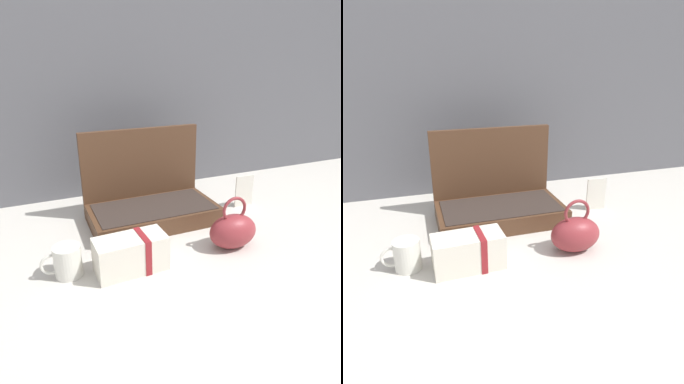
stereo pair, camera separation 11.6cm
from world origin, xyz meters
TOP-DOWN VIEW (x-y plane):
  - ground_plane at (0.00, 0.00)m, footprint 6.00×6.00m
  - back_wall at (0.00, 0.58)m, footprint 3.20×0.06m
  - open_suitcase at (-0.01, 0.19)m, footprint 0.51×0.29m
  - teal_pouch_handbag at (0.18, -0.15)m, footprint 0.18×0.12m
  - cream_toiletry_bag at (-0.19, -0.14)m, footprint 0.23×0.11m
  - coffee_mug at (-0.38, -0.09)m, footprint 0.12×0.09m
  - info_card_left at (0.43, 0.14)m, footprint 0.09×0.01m

SIDE VIEW (x-z plane):
  - ground_plane at x=0.00m, z-range 0.00..0.00m
  - coffee_mug at x=-0.38m, z-range 0.00..0.10m
  - cream_toiletry_bag at x=-0.19m, z-range 0.00..0.12m
  - teal_pouch_handbag at x=0.18m, z-range -0.03..0.16m
  - info_card_left at x=0.43m, z-range 0.00..0.14m
  - open_suitcase at x=-0.01m, z-range -0.10..0.26m
  - back_wall at x=0.00m, z-range 0.00..1.40m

